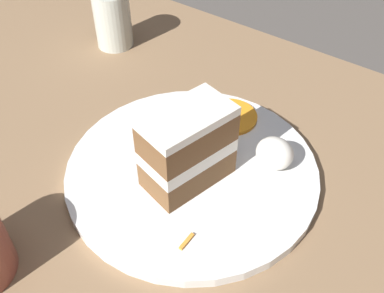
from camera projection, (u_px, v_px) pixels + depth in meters
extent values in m
plane|color=#4C4742|center=(175.00, 224.00, 0.52)|extent=(6.00, 6.00, 0.00)
cube|color=#846647|center=(174.00, 217.00, 0.52)|extent=(1.32, 0.81, 0.02)
cylinder|color=white|center=(192.00, 171.00, 0.54)|extent=(0.30, 0.30, 0.01)
cube|color=brown|center=(188.00, 167.00, 0.51)|extent=(0.08, 0.11, 0.03)
cube|color=white|center=(187.00, 151.00, 0.50)|extent=(0.08, 0.11, 0.02)
cube|color=brown|center=(187.00, 133.00, 0.48)|extent=(0.08, 0.11, 0.03)
cube|color=white|center=(187.00, 117.00, 0.46)|extent=(0.08, 0.11, 0.01)
ellipsoid|color=white|center=(275.00, 153.00, 0.53)|extent=(0.05, 0.04, 0.04)
cylinder|color=orange|center=(230.00, 117.00, 0.60)|extent=(0.07, 0.07, 0.00)
cube|color=orange|center=(139.00, 138.00, 0.57)|extent=(0.01, 0.01, 0.00)
cube|color=orange|center=(205.00, 138.00, 0.57)|extent=(0.02, 0.01, 0.00)
cube|color=orange|center=(187.00, 241.00, 0.46)|extent=(0.00, 0.02, 0.00)
cube|color=orange|center=(141.00, 130.00, 0.58)|extent=(0.01, 0.02, 0.00)
cylinder|color=beige|center=(113.00, 19.00, 0.73)|extent=(0.06, 0.06, 0.09)
cylinder|color=silver|center=(115.00, 36.00, 0.75)|extent=(0.05, 0.05, 0.03)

